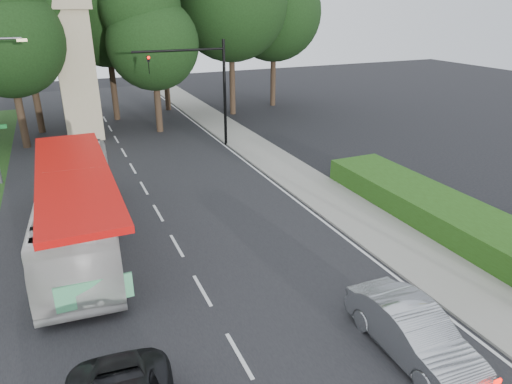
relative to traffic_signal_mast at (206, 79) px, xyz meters
name	(u,v)px	position (x,y,z in m)	size (l,w,h in m)	color
road_surface	(171,236)	(-5.68, -12.00, -4.66)	(14.00, 80.00, 0.02)	black
sidewalk_right	(337,203)	(2.82, -12.00, -4.61)	(3.00, 80.00, 0.12)	gray
hedge	(443,214)	(5.82, -16.00, -4.07)	(3.00, 14.00, 1.20)	#254913
traffic_signal_mast	(206,79)	(0.00, 0.00, 0.00)	(6.10, 0.35, 7.20)	black
monument	(76,68)	(-7.68, 6.00, 0.43)	(3.00, 3.00, 10.05)	tan
tree_monument_left	(1,15)	(-11.68, 5.00, 4.00)	(7.28, 7.28, 14.30)	#2D2116
tree_monument_right	(151,24)	(-2.18, 5.50, 3.34)	(6.72, 6.72, 13.20)	#2D2116
transit_bus	(79,209)	(-9.18, -11.19, -3.06)	(2.71, 11.58, 3.23)	silver
sedan_silver	(413,332)	(-1.12, -21.88, -3.92)	(1.60, 4.58, 1.51)	#A0A3A8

